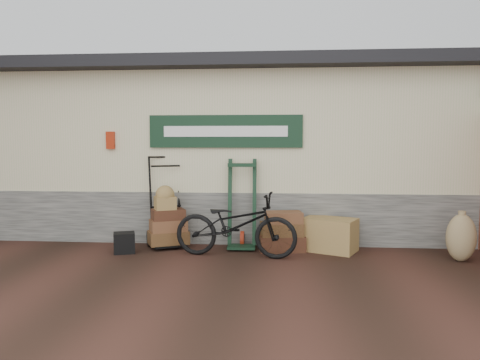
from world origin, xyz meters
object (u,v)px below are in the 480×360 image
at_px(bicycle, 236,221).
at_px(porter_trolley, 166,200).
at_px(wicker_hamper, 330,235).
at_px(black_trunk, 124,243).
at_px(suitcase_stack, 282,231).
at_px(green_barrow, 242,204).

bearing_deg(bicycle, porter_trolley, 69.29).
height_order(porter_trolley, wicker_hamper, porter_trolley).
height_order(black_trunk, bicycle, bicycle).
relative_size(suitcase_stack, bicycle, 0.38).
xyz_separation_m(suitcase_stack, bicycle, (-0.71, -0.48, 0.23)).
relative_size(porter_trolley, wicker_hamper, 1.90).
distance_m(green_barrow, black_trunk, 2.00).
bearing_deg(black_trunk, suitcase_stack, 8.65).
distance_m(green_barrow, bicycle, 0.64).
bearing_deg(black_trunk, green_barrow, 15.57).
bearing_deg(green_barrow, porter_trolley, 176.23).
relative_size(suitcase_stack, black_trunk, 2.23).
bearing_deg(suitcase_stack, black_trunk, -171.35).
bearing_deg(wicker_hamper, bicycle, -161.23).
bearing_deg(porter_trolley, wicker_hamper, -28.34).
distance_m(wicker_hamper, black_trunk, 3.31).
bearing_deg(bicycle, wicker_hamper, -63.93).
bearing_deg(black_trunk, wicker_hamper, 7.11).
height_order(green_barrow, wicker_hamper, green_barrow).
distance_m(wicker_hamper, bicycle, 1.60).
height_order(green_barrow, bicycle, green_barrow).
relative_size(wicker_hamper, bicycle, 0.43).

